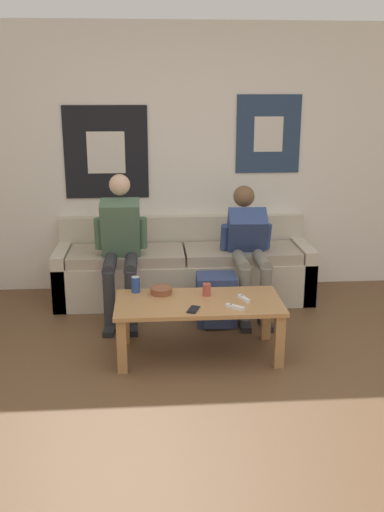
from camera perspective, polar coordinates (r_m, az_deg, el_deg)
The scene contains 13 objects.
ground_plane at distance 3.59m, azimuth 2.83°, elevation -16.44°, with size 18.00×18.00×0.00m, color brown.
wall_back at distance 5.62m, azimuth -0.22°, elevation 9.54°, with size 10.00×0.07×2.55m.
couch at distance 5.47m, azimuth -0.80°, elevation -1.39°, with size 2.40×0.71×0.75m.
coffee_table at distance 4.27m, azimuth 0.66°, elevation -5.43°, with size 1.24×0.60×0.43m.
person_seated_adult at distance 5.01m, azimuth -7.17°, elevation 1.41°, with size 0.47×0.83×1.23m.
person_seated_teen at distance 5.13m, azimuth 5.65°, elevation 1.20°, with size 0.47×0.99×1.09m.
backpack at distance 4.88m, azimuth 2.44°, elevation -4.52°, with size 0.34×0.32×0.43m.
ceramic_bowl at distance 4.39m, azimuth -3.11°, elevation -3.41°, with size 0.17×0.17×0.05m.
pillar_candle at distance 4.34m, azimuth 1.48°, elevation -3.38°, with size 0.06×0.06×0.11m.
drink_can_blue at distance 4.43m, azimuth -5.65°, elevation -2.85°, with size 0.07×0.07×0.12m.
game_controller_near_left at distance 4.11m, azimuth 4.30°, elevation -5.11°, with size 0.13×0.12×0.03m.
game_controller_near_right at distance 4.27m, azimuth 5.19°, elevation -4.27°, with size 0.08×0.15×0.03m.
cell_phone at distance 4.07m, azimuth 0.14°, elevation -5.36°, with size 0.11×0.15×0.01m.
Camera 1 is at (-0.39, -2.99, 1.95)m, focal length 40.00 mm.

